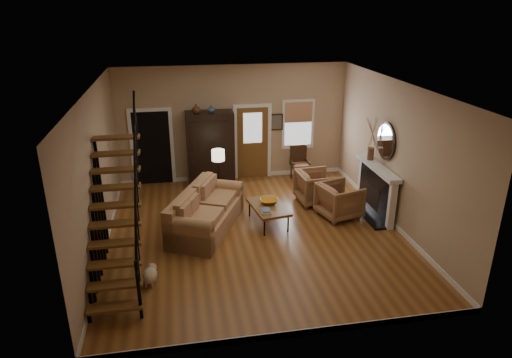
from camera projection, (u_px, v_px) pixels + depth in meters
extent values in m
plane|color=brown|center=(255.00, 233.00, 10.35)|extent=(7.00, 7.00, 0.00)
plane|color=white|center=(255.00, 87.00, 9.14)|extent=(7.00, 7.00, 0.00)
cube|color=tan|center=(233.00, 124.00, 12.95)|extent=(6.50, 0.04, 3.30)
cube|color=tan|center=(97.00, 174.00, 9.21)|extent=(0.04, 7.00, 3.30)
cube|color=tan|center=(396.00, 156.00, 10.28)|extent=(0.04, 7.00, 3.30)
cube|color=black|center=(153.00, 147.00, 12.93)|extent=(1.00, 0.36, 2.10)
cube|color=brown|center=(252.00, 143.00, 13.24)|extent=(0.90, 0.06, 2.10)
cube|color=silver|center=(298.00, 124.00, 13.27)|extent=(0.96, 0.06, 1.46)
cube|color=black|center=(377.00, 191.00, 11.11)|extent=(0.24, 1.60, 1.15)
cube|color=white|center=(378.00, 167.00, 10.87)|extent=(0.30, 1.95, 0.10)
cylinder|color=silver|center=(386.00, 141.00, 10.66)|extent=(0.05, 0.90, 0.90)
imported|color=#4C2619|center=(196.00, 109.00, 12.16)|extent=(0.24, 0.24, 0.25)
imported|color=#334C60|center=(211.00, 109.00, 12.23)|extent=(0.20, 0.20, 0.21)
imported|color=orange|center=(269.00, 201.00, 10.72)|extent=(0.42, 0.42, 0.10)
imported|color=brown|center=(339.00, 200.00, 10.99)|extent=(1.13, 1.11, 0.84)
imported|color=brown|center=(316.00, 187.00, 11.77)|extent=(1.00, 0.97, 0.85)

